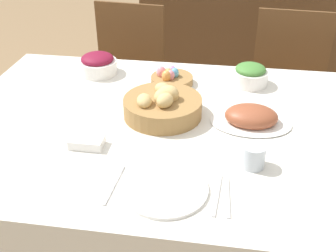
# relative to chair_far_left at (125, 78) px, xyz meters

# --- Properties ---
(dining_table) EXTENTS (1.72, 1.14, 0.77)m
(dining_table) POSITION_rel_chair_far_left_xyz_m (0.44, -0.92, -0.12)
(dining_table) COLOR silver
(dining_table) RESTS_ON ground
(chair_far_left) EXTENTS (0.46, 0.46, 0.92)m
(chair_far_left) POSITION_rel_chair_far_left_xyz_m (0.00, 0.00, 0.00)
(chair_far_left) COLOR brown
(chair_far_left) RESTS_ON ground
(chair_far_right) EXTENTS (0.45, 0.45, 0.92)m
(chair_far_right) POSITION_rel_chair_far_left_xyz_m (0.95, 0.00, 0.00)
(chair_far_right) COLOR brown
(chair_far_right) RESTS_ON ground
(sideboard) EXTENTS (1.50, 0.44, 0.89)m
(sideboard) POSITION_rel_chair_far_left_xyz_m (0.69, 0.95, -0.06)
(sideboard) COLOR brown
(sideboard) RESTS_ON ground
(bread_basket) EXTENTS (0.30, 0.30, 0.12)m
(bread_basket) POSITION_rel_chair_far_left_xyz_m (0.37, -0.87, 0.31)
(bread_basket) COLOR #9E7542
(bread_basket) RESTS_ON dining_table
(egg_basket) EXTENTS (0.18, 0.18, 0.08)m
(egg_basket) POSITION_rel_chair_far_left_xyz_m (0.36, -0.59, 0.29)
(egg_basket) COLOR #9E7542
(egg_basket) RESTS_ON dining_table
(ham_platter) EXTENTS (0.30, 0.21, 0.08)m
(ham_platter) POSITION_rel_chair_far_left_xyz_m (0.71, -0.87, 0.29)
(ham_platter) COLOR white
(ham_platter) RESTS_ON dining_table
(beet_salad_bowl) EXTENTS (0.17, 0.17, 0.10)m
(beet_salad_bowl) POSITION_rel_chair_far_left_xyz_m (0.02, -0.52, 0.31)
(beet_salad_bowl) COLOR white
(beet_salad_bowl) RESTS_ON dining_table
(green_salad_bowl) EXTENTS (0.15, 0.15, 0.10)m
(green_salad_bowl) POSITION_rel_chair_far_left_xyz_m (0.70, -0.54, 0.31)
(green_salad_bowl) COLOR white
(green_salad_bowl) RESTS_ON dining_table
(dinner_plate) EXTENTS (0.26, 0.26, 0.01)m
(dinner_plate) POSITION_rel_chair_far_left_xyz_m (0.45, -1.30, 0.27)
(dinner_plate) COLOR white
(dinner_plate) RESTS_ON dining_table
(fork) EXTENTS (0.02, 0.19, 0.00)m
(fork) POSITION_rel_chair_far_left_xyz_m (0.30, -1.30, 0.27)
(fork) COLOR silver
(fork) RESTS_ON dining_table
(knife) EXTENTS (0.02, 0.19, 0.00)m
(knife) POSITION_rel_chair_far_left_xyz_m (0.60, -1.30, 0.27)
(knife) COLOR silver
(knife) RESTS_ON dining_table
(spoon) EXTENTS (0.02, 0.19, 0.00)m
(spoon) POSITION_rel_chair_far_left_xyz_m (0.63, -1.30, 0.27)
(spoon) COLOR silver
(spoon) RESTS_ON dining_table
(drinking_cup) EXTENTS (0.08, 0.08, 0.08)m
(drinking_cup) POSITION_rel_chair_far_left_xyz_m (0.71, -1.14, 0.30)
(drinking_cup) COLOR silver
(drinking_cup) RESTS_ON dining_table
(butter_dish) EXTENTS (0.11, 0.07, 0.03)m
(butter_dish) POSITION_rel_chair_far_left_xyz_m (0.15, -1.11, 0.28)
(butter_dish) COLOR white
(butter_dish) RESTS_ON dining_table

